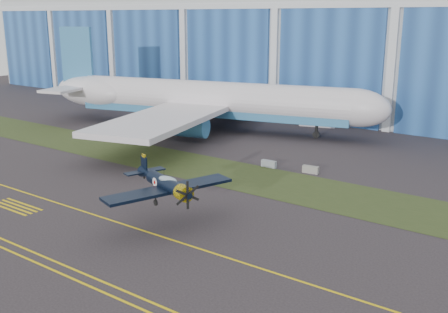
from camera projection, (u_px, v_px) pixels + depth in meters
The scene contains 12 objects.
ground at pixel (206, 222), 49.15m from camera, with size 260.00×260.00×0.00m, color #362E32.
grass_median at pixel (281, 184), 60.09m from camera, with size 260.00×10.00×0.02m, color #475128.
hangar at pixel (432, 36), 101.40m from camera, with size 220.00×45.70×30.00m.
taxiway_centreline at pixel (170, 239), 45.24m from camera, with size 200.00×0.20×0.02m, color yellow.
edge_line_near at pixel (83, 283), 37.81m from camera, with size 80.00×0.20×0.02m, color yellow.
edge_line_far at pixel (94, 278), 38.59m from camera, with size 80.00×0.20×0.02m, color yellow.
hold_short_ladder at pixel (17, 207), 53.02m from camera, with size 6.00×2.40×0.02m, color yellow, non-canonical shape.
warbird at pixel (166, 184), 47.45m from camera, with size 13.66×14.96×3.65m.
jetliner at pixel (210, 60), 86.61m from camera, with size 77.97×70.61×23.15m.
shipping_container at pixel (318, 118), 91.71m from camera, with size 6.16×2.46×2.67m, color silver.
barrier_a at pixel (269, 164), 66.71m from camera, with size 2.00×0.60×0.90m, color gray.
barrier_b at pixel (311, 170), 64.25m from camera, with size 2.00×0.60×0.90m, color gray.
Camera 1 is at (28.31, -36.15, 18.67)m, focal length 42.00 mm.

